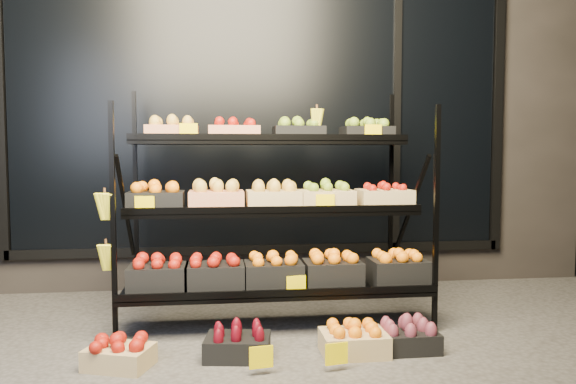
{
  "coord_description": "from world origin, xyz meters",
  "views": [
    {
      "loc": [
        -0.4,
        -3.31,
        1.19
      ],
      "look_at": [
        0.09,
        0.55,
        0.92
      ],
      "focal_mm": 35.0,
      "sensor_mm": 36.0,
      "label": 1
    }
  ],
  "objects": [
    {
      "name": "ground",
      "position": [
        0.0,
        0.0,
        0.0
      ],
      "size": [
        24.0,
        24.0,
        0.0
      ],
      "primitive_type": "plane",
      "color": "#514F4C",
      "rests_on": "ground"
    },
    {
      "name": "building",
      "position": [
        0.0,
        2.59,
        1.75
      ],
      "size": [
        6.0,
        2.08,
        3.5
      ],
      "color": "#2D2826",
      "rests_on": "ground"
    },
    {
      "name": "display_rack",
      "position": [
        -0.01,
        0.6,
        0.79
      ],
      "size": [
        2.18,
        1.02,
        1.66
      ],
      "color": "black",
      "rests_on": "ground"
    },
    {
      "name": "tag_floor_a",
      "position": [
        -0.17,
        -0.4,
        0.06
      ],
      "size": [
        0.13,
        0.01,
        0.12
      ],
      "primitive_type": "cube",
      "color": "#FFDE00",
      "rests_on": "ground"
    },
    {
      "name": "tag_floor_b",
      "position": [
        0.24,
        -0.4,
        0.06
      ],
      "size": [
        0.13,
        0.01,
        0.12
      ],
      "primitive_type": "cube",
      "color": "#FFDE00",
      "rests_on": "ground"
    },
    {
      "name": "floor_crate_left",
      "position": [
        -0.94,
        -0.19,
        0.08
      ],
      "size": [
        0.41,
        0.35,
        0.18
      ],
      "rotation": [
        0.0,
        0.0,
        -0.34
      ],
      "color": "tan",
      "rests_on": "ground"
    },
    {
      "name": "floor_crate_midleft",
      "position": [
        -0.29,
        -0.12,
        0.09
      ],
      "size": [
        0.41,
        0.32,
        0.19
      ],
      "rotation": [
        0.0,
        0.0,
        -0.15
      ],
      "color": "black",
      "rests_on": "ground"
    },
    {
      "name": "floor_crate_midright",
      "position": [
        0.4,
        -0.15,
        0.09
      ],
      "size": [
        0.38,
        0.28,
        0.2
      ],
      "rotation": [
        0.0,
        0.0,
        -0.0
      ],
      "color": "tan",
      "rests_on": "ground"
    },
    {
      "name": "floor_crate_right",
      "position": [
        0.73,
        -0.13,
        0.09
      ],
      "size": [
        0.35,
        0.26,
        0.19
      ],
      "rotation": [
        0.0,
        0.0,
        0.0
      ],
      "color": "black",
      "rests_on": "ground"
    }
  ]
}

